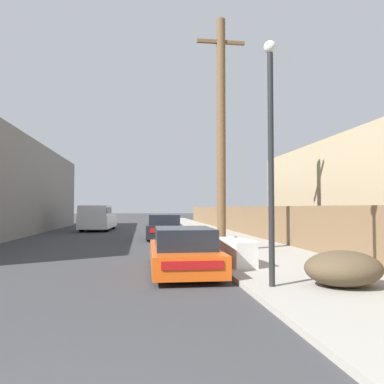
# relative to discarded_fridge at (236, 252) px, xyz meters

# --- Properties ---
(sidewalk_curb) EXTENTS (4.20, 63.00, 0.12)m
(sidewalk_curb) POSITION_rel_discarded_fridge_xyz_m (1.60, 14.99, -0.42)
(sidewalk_curb) COLOR #9E998E
(sidewalk_curb) RESTS_ON ground
(discarded_fridge) EXTENTS (0.78, 1.65, 0.75)m
(discarded_fridge) POSITION_rel_discarded_fridge_xyz_m (0.00, 0.00, 0.00)
(discarded_fridge) COLOR white
(discarded_fridge) RESTS_ON sidewalk_curb
(parked_sports_car_red) EXTENTS (1.76, 4.54, 1.18)m
(parked_sports_car_red) POSITION_rel_discarded_fridge_xyz_m (-1.51, -0.14, 0.06)
(parked_sports_car_red) COLOR #E05114
(parked_sports_car_red) RESTS_ON ground
(car_parked_mid) EXTENTS (2.03, 4.13, 1.34)m
(car_parked_mid) POSITION_rel_discarded_fridge_xyz_m (-1.41, 10.11, 0.14)
(car_parked_mid) COLOR black
(car_parked_mid) RESTS_ON ground
(pickup_truck) EXTENTS (2.36, 5.54, 1.85)m
(pickup_truck) POSITION_rel_discarded_fridge_xyz_m (-5.86, 18.11, 0.45)
(pickup_truck) COLOR silver
(pickup_truck) RESTS_ON ground
(utility_pole) EXTENTS (1.80, 0.33, 8.60)m
(utility_pole) POSITION_rel_discarded_fridge_xyz_m (0.27, 3.21, 4.04)
(utility_pole) COLOR brown
(utility_pole) RESTS_ON sidewalk_curb
(street_lamp) EXTENTS (0.26, 0.26, 5.05)m
(street_lamp) POSITION_rel_discarded_fridge_xyz_m (0.01, -2.83, 2.55)
(street_lamp) COLOR #232326
(street_lamp) RESTS_ON sidewalk_curb
(brush_pile) EXTENTS (1.57, 1.32, 0.72)m
(brush_pile) POSITION_rel_discarded_fridge_xyz_m (1.44, -3.03, -0.00)
(brush_pile) COLOR brown
(brush_pile) RESTS_ON sidewalk_curb
(wooden_fence) EXTENTS (0.08, 43.89, 1.66)m
(wooden_fence) POSITION_rel_discarded_fridge_xyz_m (3.55, 12.37, 0.47)
(wooden_fence) COLOR brown
(wooden_fence) RESTS_ON sidewalk_curb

